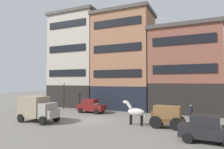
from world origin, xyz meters
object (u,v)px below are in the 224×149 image
(draft_horse, at_px, (135,112))
(sedan_light, at_px, (91,106))
(delivery_truck_near, at_px, (38,108))
(pedestrian_officer, at_px, (191,111))
(streetlamp_curbside, at_px, (64,92))
(sedan_dark, at_px, (207,129))
(cargo_wagon, at_px, (167,115))

(draft_horse, relative_size, sedan_light, 0.63)
(delivery_truck_near, relative_size, pedestrian_officer, 2.46)
(draft_horse, bearing_deg, streetlamp_curbside, 155.25)
(delivery_truck_near, distance_m, sedan_light, 7.82)
(sedan_light, distance_m, streetlamp_curbside, 6.04)
(draft_horse, xyz_separation_m, sedan_light, (-7.71, 4.79, -0.36))
(sedan_dark, height_order, streetlamp_curbside, streetlamp_curbside)
(draft_horse, distance_m, pedestrian_officer, 6.71)
(draft_horse, distance_m, delivery_truck_near, 10.06)
(cargo_wagon, relative_size, streetlamp_curbside, 0.72)
(delivery_truck_near, xyz_separation_m, sedan_dark, (15.80, -0.44, -0.51))
(cargo_wagon, relative_size, sedan_light, 0.80)
(cargo_wagon, height_order, draft_horse, draft_horse)
(pedestrian_officer, relative_size, streetlamp_curbside, 0.44)
(sedan_light, relative_size, pedestrian_officer, 2.07)
(delivery_truck_near, height_order, pedestrian_officer, delivery_truck_near)
(cargo_wagon, height_order, streetlamp_curbside, streetlamp_curbside)
(delivery_truck_near, distance_m, sedan_dark, 15.82)
(streetlamp_curbside, bearing_deg, pedestrian_officer, -4.54)
(delivery_truck_near, bearing_deg, streetlamp_curbside, 112.29)
(delivery_truck_near, distance_m, streetlamp_curbside, 9.71)
(sedan_light, bearing_deg, streetlamp_curbside, 166.47)
(delivery_truck_near, bearing_deg, cargo_wagon, 12.35)
(draft_horse, bearing_deg, cargo_wagon, -0.06)
(cargo_wagon, bearing_deg, sedan_dark, -45.16)
(draft_horse, bearing_deg, pedestrian_officer, 44.58)
(draft_horse, xyz_separation_m, pedestrian_officer, (4.77, 4.70, -0.29))
(cargo_wagon, distance_m, sedan_light, 11.69)
(delivery_truck_near, distance_m, pedestrian_officer, 16.27)
(cargo_wagon, relative_size, delivery_truck_near, 0.68)
(cargo_wagon, height_order, pedestrian_officer, cargo_wagon)
(draft_horse, bearing_deg, sedan_light, 148.13)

